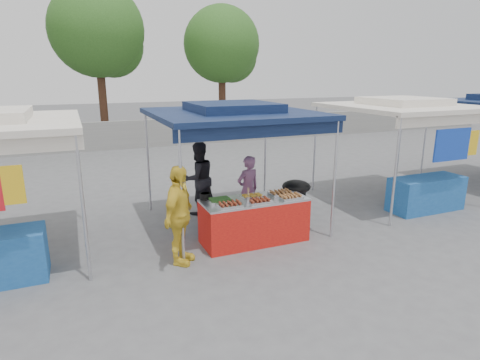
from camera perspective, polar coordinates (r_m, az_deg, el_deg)
name	(u,v)px	position (r m, az deg, el deg)	size (l,w,h in m)	color
ground_plane	(252,239)	(7.94, 1.69, -8.38)	(80.00, 80.00, 0.00)	#5C5D5F
back_wall	(148,134)	(18.07, -12.93, 6.45)	(40.00, 0.25, 1.20)	gray
main_canopy	(233,113)	(8.22, -1.01, 9.54)	(3.20, 3.20, 2.57)	silver
neighbor_stall_right	(413,140)	(10.54, 23.37, 5.30)	(3.20, 3.20, 2.57)	silver
tree_1	(101,34)	(19.80, -19.20, 18.98)	(4.09, 4.09, 7.03)	#432719
tree_2	(224,48)	(20.89, -2.28, 18.27)	(3.74, 3.72, 6.39)	#432719
vendor_table	(254,220)	(7.70, 2.02, -5.74)	(2.00, 0.80, 0.85)	red
food_tray_fl	(230,205)	(7.12, -1.44, -3.56)	(0.42, 0.30, 0.07)	silver
food_tray_fm	(259,201)	(7.33, 2.70, -3.01)	(0.42, 0.30, 0.07)	silver
food_tray_fr	(290,197)	(7.62, 7.17, -2.40)	(0.42, 0.30, 0.07)	silver
food_tray_bl	(220,200)	(7.37, -2.87, -2.91)	(0.42, 0.30, 0.07)	silver
food_tray_bm	(252,196)	(7.62, 1.73, -2.29)	(0.42, 0.30, 0.07)	silver
food_tray_br	(281,193)	(7.85, 5.79, -1.85)	(0.42, 0.30, 0.07)	silver
cooking_pot	(205,196)	(7.54, -4.94, -2.32)	(0.21, 0.21, 0.12)	black
skewer_cup	(248,201)	(7.28, 1.16, -2.97)	(0.09, 0.09, 0.11)	silver
wok_burner	(296,199)	(8.50, 7.94, -2.68)	(0.59, 0.59, 1.00)	black
crate_left	(215,223)	(8.30, -3.61, -6.19)	(0.51, 0.36, 0.31)	#143BA7
crate_right	(257,221)	(8.46, 2.38, -5.85)	(0.47, 0.33, 0.28)	#143BA7
crate_stacked	(257,209)	(8.37, 2.40, -4.08)	(0.45, 0.32, 0.27)	#143BA7
vendor_woman	(248,190)	(8.54, 1.14, -1.41)	(0.54, 0.35, 1.48)	#8D5A83
helper_man	(198,178)	(9.14, -5.95, 0.22)	(0.81, 0.63, 1.67)	black
customer_person	(179,216)	(6.76, -8.65, -5.04)	(1.00, 0.42, 1.70)	yellow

